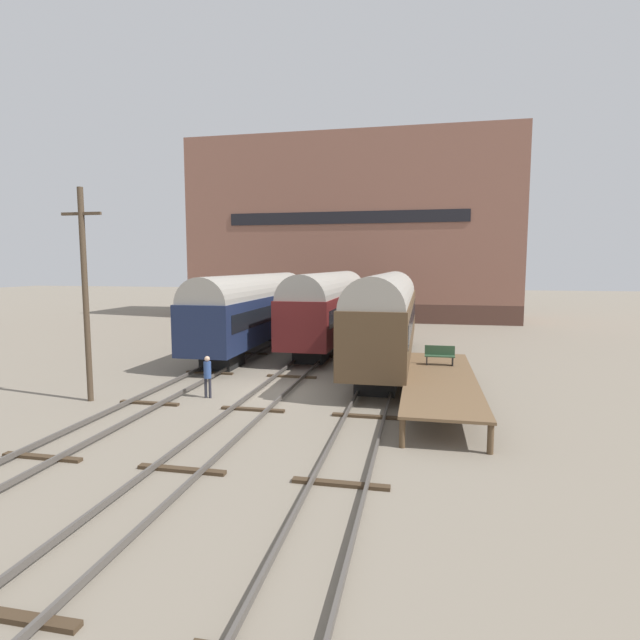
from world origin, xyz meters
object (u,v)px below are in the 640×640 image
object	(u,v)px
train_car_navy	(254,308)
bench	(440,355)
train_car_maroon	(329,304)
utility_pole	(85,292)
train_car_brown	(386,313)
person_worker	(207,373)

from	to	relation	value
train_car_navy	bench	xyz separation A→B (m)	(11.91, -7.69, -1.40)
train_car_maroon	utility_pole	distance (m)	18.01
train_car_brown	train_car_navy	distance (m)	9.65
train_car_maroon	train_car_brown	world-z (taller)	train_car_brown
train_car_navy	utility_pole	xyz separation A→B (m)	(-2.75, -13.37, 1.70)
train_car_navy	bench	size ratio (longest dim) A/B	12.26
train_car_brown	bench	xyz separation A→B (m)	(2.86, -4.35, -1.51)
person_worker	utility_pole	xyz separation A→B (m)	(-4.71, -1.45, 3.51)
train_car_maroon	bench	bearing A→B (deg)	-55.44
utility_pole	train_car_navy	bearing A→B (deg)	78.39
train_car_maroon	utility_pole	size ratio (longest dim) A/B	1.98
person_worker	utility_pole	world-z (taller)	utility_pole
bench	person_worker	bearing A→B (deg)	-157.01
bench	utility_pole	size ratio (longest dim) A/B	0.16
train_car_maroon	train_car_navy	bearing A→B (deg)	-146.21
train_car_navy	person_worker	distance (m)	12.21
train_car_brown	utility_pole	xyz separation A→B (m)	(-11.79, -10.02, 1.59)
person_worker	train_car_navy	bearing A→B (deg)	99.37
train_car_brown	utility_pole	size ratio (longest dim) A/B	1.99
train_car_maroon	person_worker	xyz separation A→B (m)	(-2.56, -14.94, -1.86)
train_car_navy	person_worker	world-z (taller)	train_car_navy
train_car_navy	person_worker	bearing A→B (deg)	-80.63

